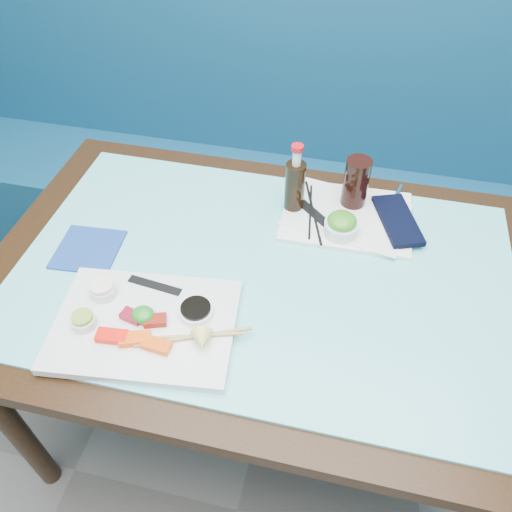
% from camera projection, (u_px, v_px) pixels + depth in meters
% --- Properties ---
extents(booth_bench, '(3.00, 0.56, 1.17)m').
position_uv_depth(booth_bench, '(305.00, 186.00, 2.08)').
color(booth_bench, navy).
rests_on(booth_bench, ground).
extents(dining_table, '(1.40, 0.90, 0.75)m').
position_uv_depth(dining_table, '(263.00, 294.00, 1.30)').
color(dining_table, black).
rests_on(dining_table, ground).
extents(glass_top, '(1.22, 0.76, 0.01)m').
position_uv_depth(glass_top, '(263.00, 272.00, 1.24)').
color(glass_top, '#67CDCE').
rests_on(glass_top, dining_table).
extents(sashimi_plate, '(0.43, 0.33, 0.02)m').
position_uv_depth(sashimi_plate, '(145.00, 325.00, 1.11)').
color(sashimi_plate, silver).
rests_on(sashimi_plate, glass_top).
extents(salmon_left, '(0.07, 0.04, 0.02)m').
position_uv_depth(salmon_left, '(112.00, 336.00, 1.07)').
color(salmon_left, '#FF160A').
rests_on(salmon_left, sashimi_plate).
extents(salmon_mid, '(0.07, 0.05, 0.02)m').
position_uv_depth(salmon_mid, '(135.00, 339.00, 1.07)').
color(salmon_mid, '#FA530A').
rests_on(salmon_mid, sashimi_plate).
extents(salmon_right, '(0.07, 0.04, 0.02)m').
position_uv_depth(salmon_right, '(156.00, 345.00, 1.05)').
color(salmon_right, '#F84E09').
rests_on(salmon_right, sashimi_plate).
extents(tuna_left, '(0.05, 0.04, 0.02)m').
position_uv_depth(tuna_left, '(132.00, 316.00, 1.11)').
color(tuna_left, maroon).
rests_on(tuna_left, sashimi_plate).
extents(tuna_right, '(0.06, 0.04, 0.02)m').
position_uv_depth(tuna_right, '(155.00, 320.00, 1.10)').
color(tuna_right, maroon).
rests_on(tuna_right, sashimi_plate).
extents(seaweed_garnish, '(0.07, 0.06, 0.03)m').
position_uv_depth(seaweed_garnish, '(143.00, 315.00, 1.10)').
color(seaweed_garnish, '#1F801D').
rests_on(seaweed_garnish, sashimi_plate).
extents(ramekin_wasabi, '(0.07, 0.07, 0.02)m').
position_uv_depth(ramekin_wasabi, '(84.00, 322.00, 1.09)').
color(ramekin_wasabi, silver).
rests_on(ramekin_wasabi, sashimi_plate).
extents(wasabi_fill, '(0.06, 0.06, 0.01)m').
position_uv_depth(wasabi_fill, '(82.00, 317.00, 1.08)').
color(wasabi_fill, '#77A535').
rests_on(wasabi_fill, ramekin_wasabi).
extents(ramekin_ginger, '(0.06, 0.06, 0.02)m').
position_uv_depth(ramekin_ginger, '(103.00, 291.00, 1.15)').
color(ramekin_ginger, silver).
rests_on(ramekin_ginger, sashimi_plate).
extents(ginger_fill, '(0.06, 0.06, 0.01)m').
position_uv_depth(ginger_fill, '(102.00, 286.00, 1.14)').
color(ginger_fill, '#F9E6CC').
rests_on(ginger_fill, ramekin_ginger).
extents(soy_dish, '(0.09, 0.09, 0.02)m').
position_uv_depth(soy_dish, '(196.00, 311.00, 1.12)').
color(soy_dish, white).
rests_on(soy_dish, sashimi_plate).
extents(soy_fill, '(0.08, 0.08, 0.01)m').
position_uv_depth(soy_fill, '(196.00, 308.00, 1.11)').
color(soy_fill, black).
rests_on(soy_fill, soy_dish).
extents(lemon_wedge, '(0.06, 0.05, 0.05)m').
position_uv_depth(lemon_wedge, '(202.00, 340.00, 1.04)').
color(lemon_wedge, '#ECEE70').
rests_on(lemon_wedge, sashimi_plate).
extents(chopstick_sleeve, '(0.13, 0.04, 0.00)m').
position_uv_depth(chopstick_sleeve, '(155.00, 285.00, 1.18)').
color(chopstick_sleeve, black).
rests_on(chopstick_sleeve, sashimi_plate).
extents(wooden_chopstick_a, '(0.22, 0.07, 0.01)m').
position_uv_depth(wooden_chopstick_a, '(189.00, 336.00, 1.07)').
color(wooden_chopstick_a, tan).
rests_on(wooden_chopstick_a, sashimi_plate).
extents(wooden_chopstick_b, '(0.24, 0.11, 0.01)m').
position_uv_depth(wooden_chopstick_b, '(194.00, 337.00, 1.07)').
color(wooden_chopstick_b, tan).
rests_on(wooden_chopstick_b, sashimi_plate).
extents(serving_tray, '(0.35, 0.27, 0.01)m').
position_uv_depth(serving_tray, '(346.00, 217.00, 1.37)').
color(serving_tray, white).
rests_on(serving_tray, glass_top).
extents(paper_placemat, '(0.35, 0.28, 0.00)m').
position_uv_depth(paper_placemat, '(347.00, 215.00, 1.36)').
color(paper_placemat, white).
rests_on(paper_placemat, serving_tray).
extents(seaweed_bowl, '(0.09, 0.09, 0.04)m').
position_uv_depth(seaweed_bowl, '(341.00, 228.00, 1.30)').
color(seaweed_bowl, white).
rests_on(seaweed_bowl, serving_tray).
extents(seaweed_salad, '(0.10, 0.10, 0.04)m').
position_uv_depth(seaweed_salad, '(342.00, 221.00, 1.28)').
color(seaweed_salad, '#38831E').
rests_on(seaweed_salad, seaweed_bowl).
extents(cola_glass, '(0.07, 0.07, 0.14)m').
position_uv_depth(cola_glass, '(356.00, 182.00, 1.34)').
color(cola_glass, black).
rests_on(cola_glass, serving_tray).
extents(navy_pouch, '(0.15, 0.21, 0.02)m').
position_uv_depth(navy_pouch, '(398.00, 220.00, 1.33)').
color(navy_pouch, black).
rests_on(navy_pouch, serving_tray).
extents(fork, '(0.04, 0.10, 0.01)m').
position_uv_depth(fork, '(397.00, 196.00, 1.41)').
color(fork, white).
rests_on(fork, serving_tray).
extents(black_chopstick_a, '(0.03, 0.22, 0.01)m').
position_uv_depth(black_chopstick_a, '(310.00, 211.00, 1.37)').
color(black_chopstick_a, black).
rests_on(black_chopstick_a, serving_tray).
extents(black_chopstick_b, '(0.08, 0.25, 0.01)m').
position_uv_depth(black_chopstick_b, '(313.00, 211.00, 1.37)').
color(black_chopstick_b, black).
rests_on(black_chopstick_b, serving_tray).
extents(tray_sleeve, '(0.14, 0.13, 0.00)m').
position_uv_depth(tray_sleeve, '(312.00, 211.00, 1.37)').
color(tray_sleeve, black).
rests_on(tray_sleeve, serving_tray).
extents(cola_bottle_body, '(0.06, 0.06, 0.15)m').
position_uv_depth(cola_bottle_body, '(295.00, 188.00, 1.34)').
color(cola_bottle_body, black).
rests_on(cola_bottle_body, glass_top).
extents(cola_bottle_neck, '(0.03, 0.03, 0.04)m').
position_uv_depth(cola_bottle_neck, '(297.00, 157.00, 1.27)').
color(cola_bottle_neck, silver).
rests_on(cola_bottle_neck, cola_bottle_body).
extents(cola_bottle_cap, '(0.03, 0.03, 0.01)m').
position_uv_depth(cola_bottle_cap, '(297.00, 148.00, 1.25)').
color(cola_bottle_cap, red).
rests_on(cola_bottle_cap, cola_bottle_neck).
extents(blue_napkin, '(0.17, 0.17, 0.01)m').
position_uv_depth(blue_napkin, '(88.00, 249.00, 1.28)').
color(blue_napkin, navy).
rests_on(blue_napkin, glass_top).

